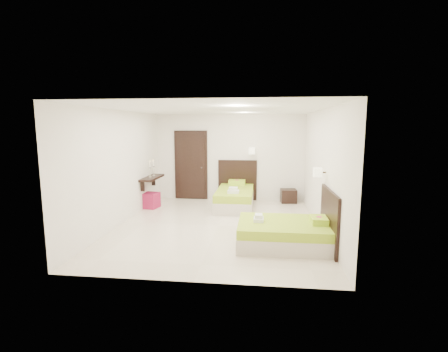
# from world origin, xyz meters

# --- Properties ---
(floor) EXTENTS (5.50, 5.50, 0.00)m
(floor) POSITION_xyz_m (0.00, 0.00, 0.00)
(floor) COLOR beige
(floor) RESTS_ON ground
(bed_single) EXTENTS (1.18, 1.97, 1.62)m
(bed_single) POSITION_xyz_m (0.24, 1.85, 0.30)
(bed_single) COLOR #BFB5A3
(bed_single) RESTS_ON ground
(bed_double) EXTENTS (1.72, 1.46, 1.42)m
(bed_double) POSITION_xyz_m (1.46, -1.07, 0.25)
(bed_double) COLOR #BFB5A3
(bed_double) RESTS_ON ground
(nightstand) EXTENTS (0.48, 0.43, 0.40)m
(nightstand) POSITION_xyz_m (1.78, 2.51, 0.20)
(nightstand) COLOR black
(nightstand) RESTS_ON ground
(ottoman) EXTENTS (0.49, 0.49, 0.42)m
(ottoman) POSITION_xyz_m (-2.09, 1.43, 0.21)
(ottoman) COLOR maroon
(ottoman) RESTS_ON ground
(door) EXTENTS (1.02, 0.15, 2.14)m
(door) POSITION_xyz_m (-1.20, 2.70, 1.05)
(door) COLOR black
(door) RESTS_ON ground
(console_shelf) EXTENTS (0.35, 1.20, 0.78)m
(console_shelf) POSITION_xyz_m (-2.08, 1.60, 0.82)
(console_shelf) COLOR black
(console_shelf) RESTS_ON ground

